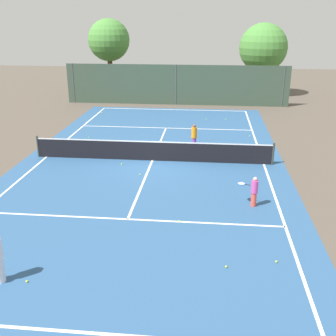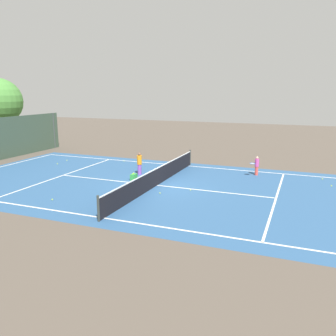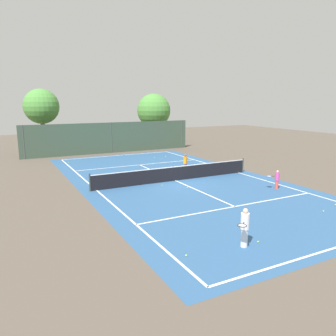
% 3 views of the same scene
% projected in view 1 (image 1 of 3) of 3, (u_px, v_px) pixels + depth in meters
% --- Properties ---
extents(ground_plane, '(80.00, 80.00, 0.00)m').
position_uv_depth(ground_plane, '(152.00, 160.00, 20.56)').
color(ground_plane, brown).
extents(court_surface, '(13.00, 25.00, 0.01)m').
position_uv_depth(court_surface, '(152.00, 160.00, 20.56)').
color(court_surface, '#2D5684').
rests_on(court_surface, ground_plane).
extents(tennis_net, '(11.90, 0.10, 1.10)m').
position_uv_depth(tennis_net, '(152.00, 151.00, 20.39)').
color(tennis_net, '#333833').
rests_on(tennis_net, ground_plane).
extents(perimeter_fence, '(18.00, 0.12, 3.20)m').
position_uv_depth(perimeter_fence, '(176.00, 85.00, 33.07)').
color(perimeter_fence, '#384C3D').
rests_on(perimeter_fence, ground_plane).
extents(tree_0, '(3.65, 3.65, 6.67)m').
position_uv_depth(tree_0, '(109.00, 40.00, 36.08)').
color(tree_0, brown).
rests_on(tree_0, ground_plane).
extents(tree_1, '(4.24, 4.24, 6.33)m').
position_uv_depth(tree_1, '(263.00, 48.00, 36.19)').
color(tree_1, brown).
rests_on(tree_1, ground_plane).
extents(player_0, '(0.30, 0.30, 1.40)m').
position_uv_depth(player_0, '(194.00, 137.00, 22.05)').
color(player_0, purple).
rests_on(player_0, ground_plane).
extents(player_2, '(0.83, 0.55, 1.19)m').
position_uv_depth(player_2, '(254.00, 191.00, 15.43)').
color(player_2, '#E54C3F').
rests_on(player_2, ground_plane).
extents(ball_crate, '(0.44, 0.28, 0.43)m').
position_uv_depth(ball_crate, '(168.00, 147.00, 22.09)').
color(ball_crate, green).
rests_on(ball_crate, ground_plane).
extents(tennis_ball_0, '(0.07, 0.07, 0.07)m').
position_uv_depth(tennis_ball_0, '(207.00, 119.00, 28.66)').
color(tennis_ball_0, '#CCE533').
rests_on(tennis_ball_0, ground_plane).
extents(tennis_ball_1, '(0.07, 0.07, 0.07)m').
position_uv_depth(tennis_ball_1, '(27.00, 281.00, 11.12)').
color(tennis_ball_1, '#CCE533').
rests_on(tennis_ball_1, ground_plane).
extents(tennis_ball_2, '(0.07, 0.07, 0.07)m').
position_uv_depth(tennis_ball_2, '(122.00, 164.00, 19.96)').
color(tennis_ball_2, '#CCE533').
rests_on(tennis_ball_2, ground_plane).
extents(tennis_ball_3, '(0.07, 0.07, 0.07)m').
position_uv_depth(tennis_ball_3, '(226.00, 119.00, 28.70)').
color(tennis_ball_3, '#CCE533').
rests_on(tennis_ball_3, ground_plane).
extents(tennis_ball_4, '(0.07, 0.07, 0.07)m').
position_uv_depth(tennis_ball_4, '(234.00, 156.00, 21.06)').
color(tennis_ball_4, '#CCE533').
rests_on(tennis_ball_4, ground_plane).
extents(tennis_ball_5, '(0.07, 0.07, 0.07)m').
position_uv_depth(tennis_ball_5, '(226.00, 267.00, 11.78)').
color(tennis_ball_5, '#CCE533').
rests_on(tennis_ball_5, ground_plane).
extents(tennis_ball_7, '(0.07, 0.07, 0.07)m').
position_uv_depth(tennis_ball_7, '(250.00, 136.00, 24.68)').
color(tennis_ball_7, '#CCE533').
rests_on(tennis_ball_7, ground_plane).
extents(tennis_ball_8, '(0.07, 0.07, 0.07)m').
position_uv_depth(tennis_ball_8, '(102.00, 113.00, 30.61)').
color(tennis_ball_8, '#CCE533').
rests_on(tennis_ball_8, ground_plane).
extents(tennis_ball_9, '(0.07, 0.07, 0.07)m').
position_uv_depth(tennis_ball_9, '(179.00, 221.00, 14.40)').
color(tennis_ball_9, '#CCE533').
rests_on(tennis_ball_9, ground_plane).
extents(tennis_ball_10, '(0.07, 0.07, 0.07)m').
position_uv_depth(tennis_ball_10, '(171.00, 160.00, 20.59)').
color(tennis_ball_10, '#CCE533').
rests_on(tennis_ball_10, ground_plane).
extents(tennis_ball_11, '(0.07, 0.07, 0.07)m').
position_uv_depth(tennis_ball_11, '(89.00, 137.00, 24.36)').
color(tennis_ball_11, '#CCE533').
rests_on(tennis_ball_11, ground_plane).
extents(tennis_ball_12, '(0.07, 0.07, 0.07)m').
position_uv_depth(tennis_ball_12, '(276.00, 262.00, 12.02)').
color(tennis_ball_12, '#CCE533').
rests_on(tennis_ball_12, ground_plane).
extents(tennis_ball_13, '(0.07, 0.07, 0.07)m').
position_uv_depth(tennis_ball_13, '(140.00, 174.00, 18.66)').
color(tennis_ball_13, '#CCE533').
rests_on(tennis_ball_13, ground_plane).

